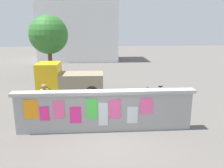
{
  "coord_description": "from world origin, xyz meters",
  "views": [
    {
      "loc": [
        -0.3,
        -7.92,
        3.79
      ],
      "look_at": [
        0.45,
        2.69,
        1.12
      ],
      "focal_mm": 36.76,
      "sensor_mm": 36.0,
      "label": 1
    }
  ],
  "objects_px": {
    "bicycle_far": "(129,107)",
    "bicycle_near": "(157,98)",
    "tree_roadside": "(49,35)",
    "auto_rickshaw_truck": "(67,80)",
    "motorcycle": "(82,106)",
    "person_walking": "(45,100)"
  },
  "relations": [
    {
      "from": "motorcycle",
      "to": "bicycle_far",
      "type": "relative_size",
      "value": 1.12
    },
    {
      "from": "tree_roadside",
      "to": "bicycle_near",
      "type": "bearing_deg",
      "value": -47.36
    },
    {
      "from": "bicycle_far",
      "to": "person_walking",
      "type": "height_order",
      "value": "person_walking"
    },
    {
      "from": "motorcycle",
      "to": "tree_roadside",
      "type": "relative_size",
      "value": 0.41
    },
    {
      "from": "auto_rickshaw_truck",
      "to": "tree_roadside",
      "type": "distance_m",
      "value": 5.85
    },
    {
      "from": "motorcycle",
      "to": "bicycle_far",
      "type": "height_order",
      "value": "bicycle_far"
    },
    {
      "from": "motorcycle",
      "to": "bicycle_near",
      "type": "bearing_deg",
      "value": 18.71
    },
    {
      "from": "auto_rickshaw_truck",
      "to": "bicycle_far",
      "type": "distance_m",
      "value": 4.52
    },
    {
      "from": "bicycle_near",
      "to": "bicycle_far",
      "type": "distance_m",
      "value": 2.06
    },
    {
      "from": "bicycle_near",
      "to": "tree_roadside",
      "type": "height_order",
      "value": "tree_roadside"
    },
    {
      "from": "bicycle_far",
      "to": "tree_roadside",
      "type": "xyz_separation_m",
      "value": [
        -4.9,
        8.35,
        2.83
      ]
    },
    {
      "from": "motorcycle",
      "to": "auto_rickshaw_truck",
      "type": "bearing_deg",
      "value": 106.95
    },
    {
      "from": "bicycle_far",
      "to": "tree_roadside",
      "type": "bearing_deg",
      "value": 120.38
    },
    {
      "from": "bicycle_far",
      "to": "bicycle_near",
      "type": "bearing_deg",
      "value": 39.49
    },
    {
      "from": "auto_rickshaw_truck",
      "to": "bicycle_far",
      "type": "relative_size",
      "value": 2.14
    },
    {
      "from": "motorcycle",
      "to": "tree_roadside",
      "type": "xyz_separation_m",
      "value": [
        -2.84,
        8.27,
        2.73
      ]
    },
    {
      "from": "bicycle_near",
      "to": "tree_roadside",
      "type": "bearing_deg",
      "value": 132.64
    },
    {
      "from": "auto_rickshaw_truck",
      "to": "person_walking",
      "type": "distance_m",
      "value": 3.9
    },
    {
      "from": "bicycle_near",
      "to": "tree_roadside",
      "type": "xyz_separation_m",
      "value": [
        -6.48,
        7.04,
        2.83
      ]
    },
    {
      "from": "tree_roadside",
      "to": "auto_rickshaw_truck",
      "type": "bearing_deg",
      "value": -69.81
    },
    {
      "from": "bicycle_near",
      "to": "person_walking",
      "type": "height_order",
      "value": "person_walking"
    },
    {
      "from": "bicycle_far",
      "to": "person_walking",
      "type": "relative_size",
      "value": 1.05
    }
  ]
}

